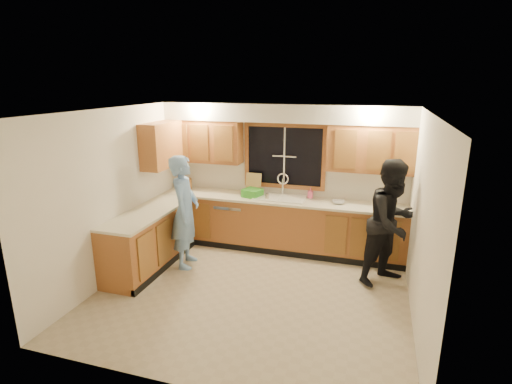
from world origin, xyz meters
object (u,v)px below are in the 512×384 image
sink (280,201)px  man (185,212)px  stove (129,253)px  dish_crate (252,193)px  bowl (338,202)px  soap_bottle (310,193)px  knife_block (188,183)px  dishwasher (233,222)px  woman (392,223)px

sink → man: size_ratio=0.48×
stove → dish_crate: bearing=53.5°
bowl → soap_bottle: bearing=158.3°
man → soap_bottle: man is taller
man → knife_block: 1.30m
dishwasher → woman: woman is taller
dishwasher → woman: bearing=-14.5°
sink → stove: bearing=-134.6°
sink → knife_block: bearing=176.0°
knife_block → bowl: 2.78m
sink → bowl: size_ratio=4.23×
sink → dishwasher: 0.96m
soap_bottle → stove: bearing=-138.8°
woman → soap_bottle: (-1.32, 0.89, 0.09)m
stove → soap_bottle: size_ratio=5.03×
man → woman: (3.07, 0.36, 0.02)m
dishwasher → dish_crate: (0.37, -0.03, 0.58)m
man → soap_bottle: bearing=-67.2°
knife_block → soap_bottle: bearing=-38.4°
stove → woman: woman is taller
soap_bottle → bowl: size_ratio=0.88×
dishwasher → woman: size_ratio=0.45×
woman → knife_block: 3.69m
dishwasher → bowl: 1.91m
bowl → man: bearing=-155.1°
stove → knife_block: bearing=89.5°
stove → woman: 3.81m
stove → woman: size_ratio=0.49×
dishwasher → soap_bottle: bearing=8.4°
dish_crate → bowl: size_ratio=1.45×
man → dish_crate: bearing=-50.1°
sink → knife_block: 1.80m
knife_block → soap_bottle: 2.28m
dish_crate → stove: bearing=-126.5°
dishwasher → bowl: (1.84, -0.00, 0.53)m
stove → knife_block: size_ratio=4.52×
sink → woman: (1.81, -0.70, 0.05)m
man → woman: bearing=-95.9°
sink → woman: size_ratio=0.47×
woman → bowl: 1.07m
knife_block → woman: bearing=-52.8°
knife_block → man: bearing=-106.1°
sink → dishwasher: (-0.85, -0.01, -0.45)m
man → soap_bottle: size_ratio=9.98×
dishwasher → man: size_ratio=0.46×
dish_crate → bowl: (1.47, 0.03, -0.04)m
knife_block → dish_crate: 1.32m
sink → stove: size_ratio=0.96×
sink → knife_block: sink is taller
woman → soap_bottle: size_ratio=10.25×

